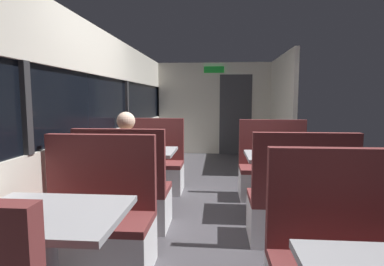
{
  "coord_description": "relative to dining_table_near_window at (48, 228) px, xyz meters",
  "views": [
    {
      "loc": [
        0.1,
        -3.79,
        1.4
      ],
      "look_at": [
        -0.26,
        0.6,
        0.92
      ],
      "focal_mm": 29.32,
      "sensor_mm": 36.0,
      "label": 1
    }
  ],
  "objects": [
    {
      "name": "ground_plane",
      "position": [
        0.89,
        2.09,
        -0.65
      ],
      "size": [
        3.3,
        9.2,
        0.02
      ],
      "primitive_type": "cube",
      "color": "#423F44"
    },
    {
      "name": "bench_mid_window_facing_end",
      "position": [
        0.0,
        1.52,
        -0.31
      ],
      "size": [
        0.95,
        0.5,
        1.1
      ],
      "color": "silver",
      "rests_on": "ground_plane"
    },
    {
      "name": "bench_rear_aisle_facing_end",
      "position": [
        1.79,
        1.32,
        -0.31
      ],
      "size": [
        0.95,
        0.5,
        1.1
      ],
      "color": "silver",
      "rests_on": "ground_plane"
    },
    {
      "name": "dining_table_near_window",
      "position": [
        0.0,
        0.0,
        0.0
      ],
      "size": [
        0.9,
        0.7,
        0.74
      ],
      "color": "#9E9EA3",
      "rests_on": "ground_plane"
    },
    {
      "name": "bench_mid_window_facing_entry",
      "position": [
        0.0,
        2.92,
        -0.31
      ],
      "size": [
        0.95,
        0.5,
        1.1
      ],
      "color": "silver",
      "rests_on": "ground_plane"
    },
    {
      "name": "carriage_aisle_panel_right",
      "position": [
        2.34,
        5.09,
        0.51
      ],
      "size": [
        0.08,
        2.4,
        2.3
      ],
      "primitive_type": "cube",
      "color": "beige",
      "rests_on": "ground_plane"
    },
    {
      "name": "seated_passenger",
      "position": [
        0.0,
        1.59,
        -0.1
      ],
      "size": [
        0.47,
        0.55,
        1.26
      ],
      "color": "#26262D",
      "rests_on": "ground_plane"
    },
    {
      "name": "bench_near_window_facing_entry",
      "position": [
        0.0,
        0.7,
        -0.31
      ],
      "size": [
        0.95,
        0.5,
        1.1
      ],
      "color": "silver",
      "rests_on": "ground_plane"
    },
    {
      "name": "carriage_end_bulkhead",
      "position": [
        0.95,
        6.28,
        0.5
      ],
      "size": [
        2.9,
        0.11,
        2.3
      ],
      "color": "beige",
      "rests_on": "ground_plane"
    },
    {
      "name": "carriage_window_panel_left",
      "position": [
        -0.56,
        2.09,
        0.47
      ],
      "size": [
        0.09,
        8.48,
        2.3
      ],
      "color": "beige",
      "rests_on": "ground_plane"
    },
    {
      "name": "dining_table_mid_window",
      "position": [
        0.0,
        2.22,
        0.0
      ],
      "size": [
        0.9,
        0.7,
        0.74
      ],
      "color": "#9E9EA3",
      "rests_on": "ground_plane"
    },
    {
      "name": "bench_rear_aisle_facing_entry",
      "position": [
        1.79,
        2.72,
        -0.31
      ],
      "size": [
        0.95,
        0.5,
        1.1
      ],
      "color": "silver",
      "rests_on": "ground_plane"
    },
    {
      "name": "dining_table_rear_aisle",
      "position": [
        1.79,
        2.02,
        0.0
      ],
      "size": [
        0.9,
        0.7,
        0.74
      ],
      "color": "#9E9EA3",
      "rests_on": "ground_plane"
    }
  ]
}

